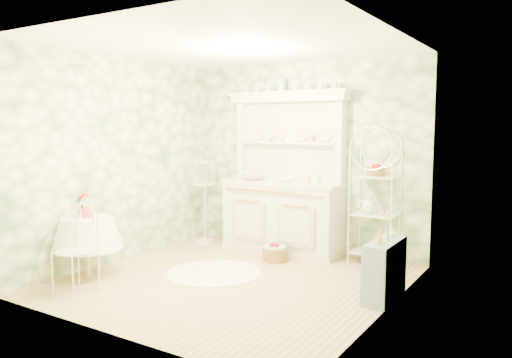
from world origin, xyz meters
The scene contains 22 objects.
floor centered at (0.00, 0.00, 0.00)m, with size 3.60×3.60×0.00m, color tan.
ceiling centered at (0.00, 0.00, 2.70)m, with size 3.60×3.60×0.00m, color white.
wall_left centered at (-1.80, 0.00, 1.35)m, with size 3.60×3.60×0.00m, color #F1F0CA.
wall_right centered at (1.80, 0.00, 1.35)m, with size 3.60×3.60×0.00m, color #F1F0CA.
wall_back centered at (0.00, 1.80, 1.35)m, with size 3.60×3.60×0.00m, color #F1F0CA.
wall_front centered at (0.00, -1.80, 1.35)m, with size 3.60×3.60×0.00m, color #F1F0CA.
kitchen_dresser centered at (-0.20, 1.52, 1.15)m, with size 1.87×0.61×2.29m, color white.
bakers_rack centered at (1.14, 1.59, 0.87)m, with size 0.54×0.39×1.73m, color white.
side_shelf centered at (1.68, 0.35, 0.29)m, with size 0.25×0.68×0.58m, color #7E8AA3.
round_table centered at (-1.58, -0.77, 0.31)m, with size 0.57×0.57×0.62m, color white.
cafe_chair centered at (-1.22, -1.24, 0.48)m, with size 0.43×0.43×0.96m, color white.
birdcage_stand centered at (-1.47, 1.34, 0.78)m, with size 0.37×0.37×1.55m, color white.
floor_basket centered at (-0.02, 1.01, 0.12)m, with size 0.38×0.38×0.25m, color olive.
lace_rug centered at (-0.37, 0.13, 0.00)m, with size 1.17×1.17×0.01m, color white.
bowl_floral centered at (-0.66, 1.48, 1.02)m, with size 0.33×0.33×0.08m, color white.
bowl_white centered at (-0.11, 1.50, 1.02)m, with size 0.21×0.21×0.07m, color white.
cup_left centered at (-0.54, 1.68, 1.61)m, with size 0.12×0.12×0.09m, color white.
cup_right centered at (0.16, 1.68, 1.61)m, with size 0.10×0.10×0.10m, color white.
potted_geranium centered at (-1.62, -0.81, 0.85)m, with size 0.15×0.10×0.29m, color #3F7238.
bottle_amber centered at (1.67, 0.17, 0.68)m, with size 0.06×0.06×0.16m, color gold.
bottle_blue centered at (1.68, 0.37, 0.65)m, with size 0.05×0.05×0.11m, color #9ABDCF.
bottle_glass centered at (1.68, 0.57, 0.65)m, with size 0.07×0.07×0.09m, color silver.
Camera 1 is at (3.24, -4.65, 1.80)m, focal length 35.00 mm.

